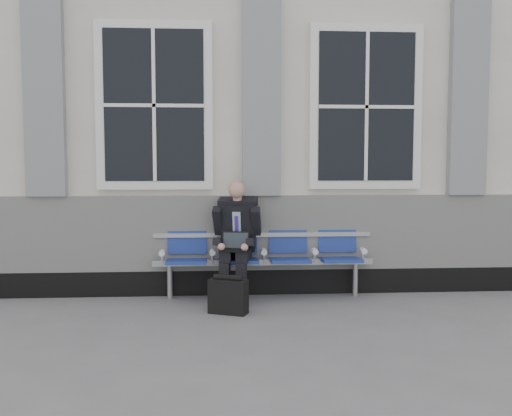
{
  "coord_description": "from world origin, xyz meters",
  "views": [
    {
      "loc": [
        -1.41,
        -5.32,
        1.59
      ],
      "look_at": [
        -1.0,
        0.9,
        1.09
      ],
      "focal_mm": 40.0,
      "sensor_mm": 36.0,
      "label": 1
    }
  ],
  "objects": [
    {
      "name": "ground",
      "position": [
        0.0,
        0.0,
        0.0
      ],
      "size": [
        70.0,
        70.0,
        0.0
      ],
      "primitive_type": "plane",
      "color": "slate",
      "rests_on": "ground"
    },
    {
      "name": "station_building",
      "position": [
        -0.02,
        3.47,
        2.22
      ],
      "size": [
        14.4,
        4.4,
        4.49
      ],
      "color": "silver",
      "rests_on": "ground"
    },
    {
      "name": "bench",
      "position": [
        -0.88,
        1.32,
        0.55
      ],
      "size": [
        2.6,
        0.47,
        0.91
      ],
      "color": "#9EA0A3",
      "rests_on": "ground"
    },
    {
      "name": "businessman",
      "position": [
        -1.2,
        1.19,
        0.75
      ],
      "size": [
        0.58,
        0.78,
        1.38
      ],
      "color": "black",
      "rests_on": "ground"
    },
    {
      "name": "briefcase",
      "position": [
        -1.31,
        0.59,
        0.19
      ],
      "size": [
        0.44,
        0.31,
        0.41
      ],
      "color": "black",
      "rests_on": "ground"
    }
  ]
}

